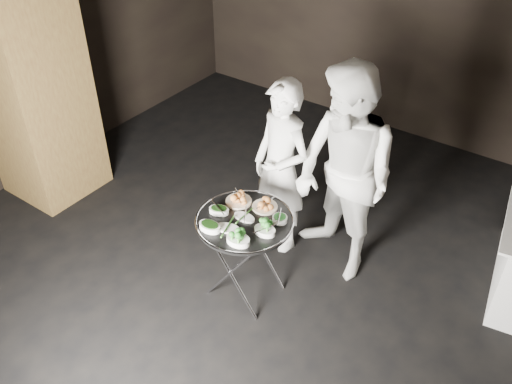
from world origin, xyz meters
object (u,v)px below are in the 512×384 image
Objects in this scene: serving_tray at (245,221)px; waiter_left at (281,168)px; waiter_right at (344,177)px; tray_stand at (245,253)px.

serving_tray is 0.72m from waiter_left.
waiter_right reaches higher than serving_tray.
serving_tray is at bearing 0.00° from tray_stand.
waiter_left is at bearing 100.56° from tray_stand.
tray_stand is 0.41× the size of waiter_right.
waiter_right reaches higher than waiter_left.
tray_stand is 1.00× the size of serving_tray.
tray_stand is at bearing 180.00° from serving_tray.
waiter_right is (0.45, 0.74, 0.17)m from serving_tray.
waiter_right is (0.58, 0.03, 0.13)m from waiter_left.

